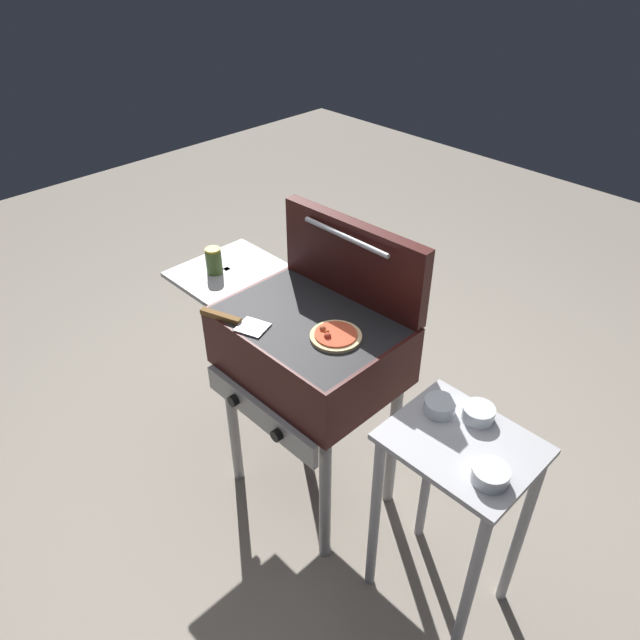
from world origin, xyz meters
TOP-DOWN VIEW (x-y plane):
  - ground_plane at (0.00, 0.00)m, footprint 8.00×8.00m
  - grill at (-0.01, -0.00)m, footprint 0.96×0.53m
  - grill_lid_open at (0.00, 0.21)m, footprint 0.63×0.09m
  - pizza_pepperoni at (0.14, -0.02)m, footprint 0.18×0.18m
  - sauce_jar at (-0.49, -0.05)m, footprint 0.06×0.06m
  - spatula at (-0.17, -0.21)m, footprint 0.26×0.14m
  - prep_table at (0.66, 0.00)m, footprint 0.44×0.36m
  - topping_bowl_near at (0.63, 0.11)m, footprint 0.10×0.10m
  - topping_bowl_far at (0.79, -0.07)m, footprint 0.11×0.11m
  - topping_bowl_middle at (0.53, 0.05)m, footprint 0.10×0.10m

SIDE VIEW (x-z plane):
  - ground_plane at x=0.00m, z-range 0.00..0.00m
  - prep_table at x=0.66m, z-range 0.16..0.95m
  - grill at x=-0.01m, z-range 0.31..1.21m
  - topping_bowl_near at x=0.63m, z-range 0.78..0.83m
  - topping_bowl_far at x=0.79m, z-range 0.78..0.83m
  - topping_bowl_middle at x=0.53m, z-range 0.78..0.83m
  - spatula at x=-0.17m, z-range 0.90..0.92m
  - pizza_pepperoni at x=0.14m, z-range 0.89..0.93m
  - sauce_jar at x=-0.49m, z-range 0.90..1.01m
  - grill_lid_open at x=0.00m, z-range 0.90..1.20m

